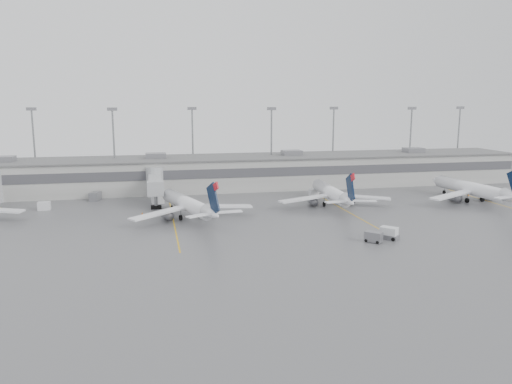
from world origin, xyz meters
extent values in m
plane|color=#555557|center=(0.00, 0.00, 0.00)|extent=(260.00, 260.00, 0.00)
cube|color=#9B9A96|center=(0.00, 58.00, 4.00)|extent=(150.00, 16.00, 8.00)
cube|color=#47474C|center=(0.00, 49.95, 5.00)|extent=(150.00, 0.15, 2.20)
cube|color=#606060|center=(0.00, 58.00, 8.05)|extent=(152.00, 17.00, 0.30)
cube|color=slate|center=(-55.00, 58.00, 8.80)|extent=(5.00, 4.00, 1.30)
cube|color=slate|center=(50.00, 58.00, 8.80)|extent=(5.00, 4.00, 1.30)
cylinder|color=gray|center=(-50.00, 67.50, 10.00)|extent=(0.44, 0.44, 20.00)
cube|color=slate|center=(-50.00, 67.50, 20.20)|extent=(2.40, 0.50, 0.80)
cylinder|color=gray|center=(-30.00, 60.00, 10.00)|extent=(0.44, 0.44, 20.00)
cube|color=slate|center=(-30.00, 60.00, 20.20)|extent=(2.40, 0.50, 0.80)
cylinder|color=gray|center=(-10.00, 67.50, 10.00)|extent=(0.44, 0.44, 20.00)
cube|color=slate|center=(-10.00, 67.50, 20.20)|extent=(2.40, 0.50, 0.80)
cylinder|color=gray|center=(10.00, 60.00, 10.00)|extent=(0.44, 0.44, 20.00)
cube|color=slate|center=(10.00, 60.00, 20.20)|extent=(2.40, 0.50, 0.80)
cylinder|color=gray|center=(30.00, 67.50, 10.00)|extent=(0.44, 0.44, 20.00)
cube|color=slate|center=(30.00, 67.50, 20.20)|extent=(2.40, 0.50, 0.80)
cylinder|color=gray|center=(50.00, 60.00, 10.00)|extent=(0.44, 0.44, 20.00)
cube|color=slate|center=(50.00, 60.00, 20.20)|extent=(2.40, 0.50, 0.80)
cylinder|color=gray|center=(70.00, 67.50, 10.00)|extent=(0.44, 0.44, 20.00)
cube|color=slate|center=(70.00, 67.50, 20.20)|extent=(2.40, 0.50, 0.80)
cylinder|color=#979A9C|center=(-20.50, 50.00, 3.50)|extent=(4.00, 4.00, 7.00)
cube|color=#979A9C|center=(-20.50, 43.50, 4.30)|extent=(2.80, 13.00, 2.60)
cube|color=#979A9C|center=(-20.50, 36.00, 4.30)|extent=(3.40, 2.40, 3.00)
cylinder|color=gray|center=(-20.50, 36.00, 1.40)|extent=(0.70, 0.70, 2.80)
cube|color=black|center=(-20.50, 36.00, 0.35)|extent=(2.20, 1.20, 0.70)
cube|color=#E2A60D|center=(-17.50, 24.00, 0.01)|extent=(0.25, 40.00, 0.01)
cube|color=#E2A60D|center=(17.50, 24.00, 0.01)|extent=(0.25, 40.00, 0.01)
cube|color=#E2A60D|center=(52.50, 24.00, 0.01)|extent=(0.25, 40.00, 0.01)
cylinder|color=white|center=(-14.85, 27.10, 2.72)|extent=(8.57, 19.84, 2.72)
cone|color=white|center=(-18.22, 37.82, 2.72)|extent=(3.36, 3.24, 2.72)
cone|color=white|center=(-11.24, 15.59, 3.08)|extent=(3.95, 5.14, 2.72)
cube|color=white|center=(-20.15, 22.77, 1.99)|extent=(10.97, 8.75, 0.32)
cube|color=white|center=(-8.04, 26.58, 1.99)|extent=(11.81, 2.47, 0.32)
cube|color=black|center=(-11.10, 15.16, 5.71)|extent=(1.79, 4.95, 5.93)
cube|color=red|center=(-10.75, 14.04, 8.07)|extent=(0.81, 1.83, 1.72)
cylinder|color=black|center=(-17.30, 34.88, 0.41)|extent=(0.55, 0.87, 0.82)
cylinder|color=black|center=(-16.13, 24.80, 0.50)|extent=(0.69, 1.07, 1.00)
cylinder|color=black|center=(-12.49, 25.94, 0.50)|extent=(0.69, 1.07, 1.00)
cylinder|color=white|center=(16.59, 32.80, 2.70)|extent=(3.79, 19.92, 2.70)
cone|color=white|center=(17.20, 43.94, 2.70)|extent=(2.84, 2.67, 2.70)
cone|color=white|center=(15.92, 20.85, 3.06)|extent=(2.95, 4.64, 2.70)
cube|color=white|center=(10.16, 30.63, 1.98)|extent=(11.91, 5.25, 0.31)
cube|color=white|center=(22.74, 29.93, 1.98)|extent=(11.75, 6.41, 0.31)
cube|color=black|center=(15.90, 20.40, 5.67)|extent=(0.55, 5.07, 5.89)
cube|color=red|center=(15.83, 19.23, 8.01)|extent=(0.37, 1.83, 1.71)
cylinder|color=black|center=(17.03, 40.88, 0.40)|extent=(0.36, 0.83, 0.81)
cylinder|color=black|center=(14.60, 31.11, 0.49)|extent=(0.46, 1.01, 0.99)
cylinder|color=black|center=(18.37, 30.90, 0.49)|extent=(0.46, 1.01, 0.99)
cylinder|color=white|center=(48.68, 30.36, 2.87)|extent=(4.57, 21.25, 2.87)
cone|color=white|center=(47.72, 42.21, 2.87)|extent=(3.08, 2.91, 2.87)
cube|color=white|center=(42.21, 27.15, 2.11)|extent=(12.46, 7.09, 0.34)
cube|color=white|center=(55.59, 28.23, 2.11)|extent=(12.70, 5.31, 0.34)
cylinder|color=black|center=(47.99, 38.96, 0.43)|extent=(0.40, 0.89, 0.86)
cylinder|color=black|center=(46.83, 28.29, 0.53)|extent=(0.51, 1.09, 1.05)
cylinder|color=black|center=(50.84, 28.62, 0.53)|extent=(0.51, 1.09, 1.05)
cube|color=silver|center=(16.15, 4.58, 1.00)|extent=(3.02, 3.08, 1.99)
cube|color=slate|center=(16.15, 4.58, 0.39)|extent=(3.48, 3.56, 0.78)
cylinder|color=black|center=(14.75, 4.80, 0.31)|extent=(0.60, 0.62, 0.62)
cylinder|color=black|center=(16.06, 5.99, 0.31)|extent=(0.60, 0.62, 0.62)
cylinder|color=black|center=(16.25, 3.16, 0.31)|extent=(0.60, 0.62, 0.62)
cylinder|color=black|center=(17.55, 4.36, 0.31)|extent=(0.60, 0.62, 0.62)
cube|color=slate|center=(12.95, 3.38, 0.90)|extent=(2.89, 2.96, 1.60)
cylinder|color=black|center=(11.83, 3.63, 0.26)|extent=(0.51, 0.53, 0.53)
cylinder|color=black|center=(14.08, 3.13, 0.26)|extent=(0.51, 0.53, 0.53)
cube|color=silver|center=(-43.09, 39.69, 0.85)|extent=(2.41, 1.62, 1.69)
cube|color=silver|center=(-20.05, 41.73, 0.94)|extent=(2.81, 2.01, 1.88)
cube|color=silver|center=(16.43, 43.07, 0.83)|extent=(2.53, 1.85, 1.67)
cube|color=slate|center=(-33.81, 48.01, 0.95)|extent=(2.67, 3.45, 1.90)
cone|color=#E66504|center=(-23.26, 29.89, 0.38)|extent=(0.48, 0.48, 0.77)
cone|color=#E66504|center=(15.65, 40.16, 0.31)|extent=(0.39, 0.39, 0.62)
cone|color=#E66504|center=(52.14, 35.48, 0.30)|extent=(0.38, 0.38, 0.61)
camera|label=1|loc=(-21.22, -67.63, 22.03)|focal=35.00mm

